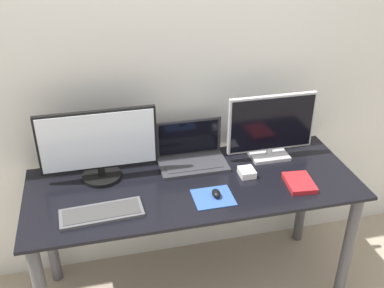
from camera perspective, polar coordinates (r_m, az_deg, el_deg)
wall_back at (r=2.49m, az=-1.92°, el=9.43°), size 7.00×0.05×2.50m
desk at (r=2.45m, az=0.24°, el=-7.81°), size 1.73×0.67×0.77m
monitor_left at (r=2.35m, az=-11.80°, el=-0.15°), size 0.60×0.21×0.39m
monitor_right at (r=2.54m, az=10.03°, el=2.11°), size 0.50×0.15×0.38m
laptop at (r=2.51m, az=-0.09°, el=-1.18°), size 0.37×0.23×0.23m
keyboard at (r=2.18m, az=-11.40°, el=-8.59°), size 0.40×0.17×0.02m
mousepad at (r=2.25m, az=2.70°, el=-6.79°), size 0.20×0.18×0.00m
mouse at (r=2.25m, az=3.09°, el=-6.29°), size 0.04×0.07×0.03m
book at (r=2.40m, az=13.49°, el=-4.81°), size 0.15×0.20×0.03m
power_brick at (r=2.43m, az=6.98°, el=-3.60°), size 0.08×0.09×0.04m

